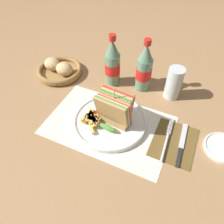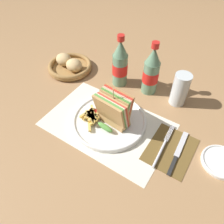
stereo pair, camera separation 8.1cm
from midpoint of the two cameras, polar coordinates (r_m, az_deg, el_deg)
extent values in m
plane|color=#9E754C|center=(0.83, 1.64, -3.50)|extent=(4.00, 4.00, 0.00)
cube|color=silver|center=(0.82, 1.57, -3.72)|extent=(0.46, 0.30, 0.00)
cylinder|color=white|center=(0.83, 2.06, -2.56)|extent=(0.28, 0.28, 0.01)
torus|color=white|center=(0.82, 2.07, -2.24)|extent=(0.28, 0.28, 0.01)
cube|color=tan|center=(0.75, 2.35, -0.46)|extent=(0.12, 0.05, 0.12)
cube|color=#518E3D|center=(0.76, 2.71, -0.20)|extent=(0.12, 0.05, 0.12)
cube|color=beige|center=(0.76, 3.07, 0.05)|extent=(0.12, 0.05, 0.12)
cube|color=red|center=(0.77, 3.42, 0.30)|extent=(0.12, 0.05, 0.12)
cube|color=tan|center=(0.78, 3.77, 0.55)|extent=(0.12, 0.05, 0.12)
ellipsoid|color=#518E3D|center=(0.78, 1.16, -4.13)|extent=(0.07, 0.03, 0.02)
cube|color=tan|center=(0.77, 2.87, 0.09)|extent=(0.12, 0.05, 0.12)
cube|color=#518E3D|center=(0.77, 3.24, 0.52)|extent=(0.12, 0.05, 0.12)
cube|color=beige|center=(0.78, 3.60, 0.96)|extent=(0.12, 0.05, 0.12)
cube|color=red|center=(0.78, 3.95, 1.39)|extent=(0.12, 0.05, 0.12)
cube|color=tan|center=(0.78, 4.31, 1.81)|extent=(0.12, 0.05, 0.12)
ellipsoid|color=#518E3D|center=(0.80, 2.89, -2.00)|extent=(0.07, 0.03, 0.02)
cylinder|color=tan|center=(0.76, 3.40, 1.54)|extent=(0.00, 0.00, 0.16)
cube|color=#E0B756|center=(0.82, -2.98, -1.73)|extent=(0.06, 0.05, 0.01)
cube|color=#E0B756|center=(0.81, -2.55, -1.97)|extent=(0.05, 0.02, 0.01)
cube|color=#E0B756|center=(0.79, -3.05, -3.56)|extent=(0.04, 0.05, 0.01)
cube|color=#E0B756|center=(0.83, -3.23, -0.71)|extent=(0.02, 0.07, 0.01)
cube|color=#E0B756|center=(0.82, -1.29, -1.48)|extent=(0.03, 0.07, 0.01)
cube|color=#E0B756|center=(0.81, -2.56, -1.20)|extent=(0.07, 0.03, 0.01)
cube|color=#E0B756|center=(0.81, -2.23, -1.53)|extent=(0.05, 0.06, 0.01)
cube|color=#E0B756|center=(0.81, -1.13, -0.78)|extent=(0.02, 0.07, 0.01)
cube|color=#E0B756|center=(0.81, -2.75, -1.54)|extent=(0.06, 0.01, 0.01)
cube|color=#E0B756|center=(0.82, -3.09, -0.42)|extent=(0.02, 0.05, 0.01)
cube|color=#E0B756|center=(0.82, -1.85, -0.65)|extent=(0.06, 0.03, 0.01)
cube|color=#E0B756|center=(0.82, -4.26, -0.72)|extent=(0.02, 0.05, 0.01)
cube|color=#E0B756|center=(0.80, -2.63, -1.62)|extent=(0.05, 0.04, 0.01)
cube|color=#E0B756|center=(0.83, -2.16, 0.12)|extent=(0.05, 0.05, 0.01)
cube|color=#E0B756|center=(0.81, -3.00, -1.32)|extent=(0.04, 0.05, 0.01)
cube|color=#E0B756|center=(0.80, -2.27, -1.94)|extent=(0.04, 0.04, 0.01)
ellipsoid|color=maroon|center=(0.83, -1.04, -0.08)|extent=(0.03, 0.03, 0.01)
cube|color=brown|center=(0.80, 17.93, -9.45)|extent=(0.15, 0.19, 0.00)
cylinder|color=silver|center=(0.77, 15.39, -10.59)|extent=(0.02, 0.12, 0.01)
cylinder|color=silver|center=(0.83, 17.19, -5.24)|extent=(0.01, 0.08, 0.00)
cylinder|color=silver|center=(0.83, 17.45, -5.34)|extent=(0.01, 0.08, 0.00)
cylinder|color=silver|center=(0.83, 17.70, -5.44)|extent=(0.01, 0.08, 0.00)
cylinder|color=silver|center=(0.83, 17.96, -5.54)|extent=(0.01, 0.08, 0.00)
cube|color=black|center=(0.76, 18.56, -13.32)|extent=(0.02, 0.08, 0.00)
cube|color=silver|center=(0.82, 20.45, -8.01)|extent=(0.02, 0.12, 0.00)
cylinder|color=slate|center=(0.96, 4.55, 10.83)|extent=(0.06, 0.06, 0.14)
cylinder|color=red|center=(0.96, 4.57, 11.18)|extent=(0.07, 0.07, 0.05)
cone|color=slate|center=(0.90, 4.95, 16.19)|extent=(0.06, 0.06, 0.07)
cylinder|color=red|center=(0.88, 5.14, 18.65)|extent=(0.03, 0.03, 0.02)
cylinder|color=slate|center=(0.94, 12.46, 8.70)|extent=(0.06, 0.06, 0.14)
cylinder|color=red|center=(0.93, 12.53, 9.05)|extent=(0.07, 0.07, 0.05)
cone|color=slate|center=(0.88, 13.58, 14.04)|extent=(0.06, 0.06, 0.07)
cylinder|color=red|center=(0.86, 14.10, 16.51)|extent=(0.03, 0.03, 0.02)
cylinder|color=silver|center=(0.92, 19.82, 5.46)|extent=(0.07, 0.07, 0.14)
cylinder|color=olive|center=(1.09, -8.72, 11.09)|extent=(0.19, 0.19, 0.01)
torus|color=olive|center=(1.09, -8.76, 11.37)|extent=(0.21, 0.21, 0.02)
torus|color=olive|center=(1.08, -8.82, 11.83)|extent=(0.21, 0.21, 0.02)
ellipsoid|color=tan|center=(1.05, -7.64, 11.88)|extent=(0.08, 0.07, 0.06)
ellipsoid|color=tan|center=(1.09, -10.34, 13.24)|extent=(0.08, 0.07, 0.06)
cylinder|color=white|center=(0.83, 29.24, -11.51)|extent=(0.13, 0.13, 0.01)
torus|color=white|center=(0.83, 29.37, -11.33)|extent=(0.13, 0.13, 0.01)
camera|label=1|loc=(0.04, -87.13, 3.07)|focal=35.00mm
camera|label=2|loc=(0.04, 92.87, -3.07)|focal=35.00mm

